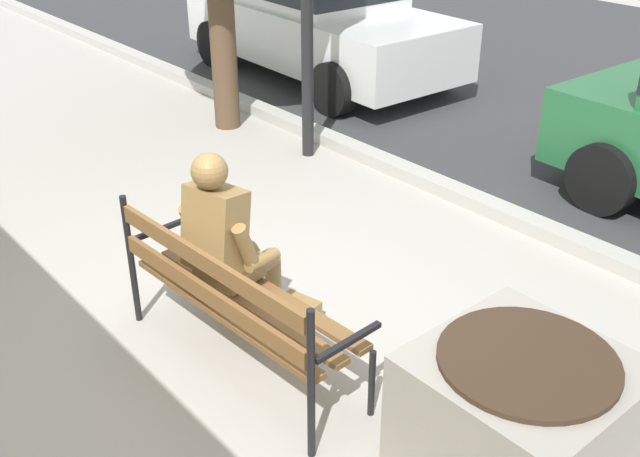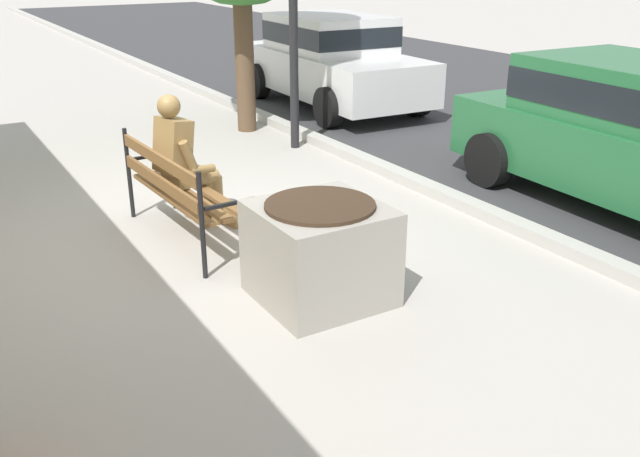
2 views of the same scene
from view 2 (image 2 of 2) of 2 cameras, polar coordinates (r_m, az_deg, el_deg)
name	(u,v)px [view 2 (image 2 of 2)]	position (r m, az deg, el deg)	size (l,w,h in m)	color
ground_plane	(180,233)	(7.06, -11.39, -0.34)	(80.00, 80.00, 0.00)	#ADA8A0
curb_stone	(412,180)	(8.37, 7.51, 3.92)	(60.00, 0.20, 0.12)	#B2AFA8
park_bench	(177,187)	(6.68, -11.60, 3.34)	(1.82, 0.62, 0.95)	brown
bronze_statue_seated	(188,164)	(6.94, -10.75, 5.18)	(0.60, 0.86, 1.37)	olive
concrete_planter	(320,252)	(5.50, 0.00, -1.92)	(0.96, 0.96, 0.81)	gray
parked_car_white	(332,58)	(12.52, 0.98, 13.77)	(4.16, 2.05, 1.56)	silver
parked_car_green	(638,131)	(8.11, 24.57, 7.26)	(4.16, 2.05, 1.56)	#236638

